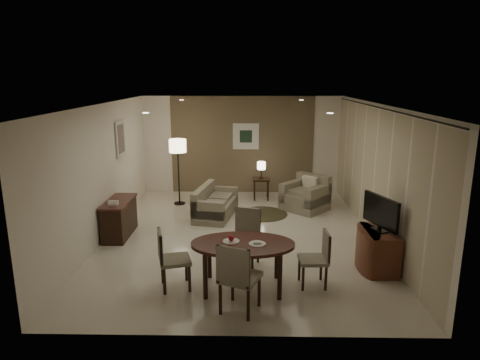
{
  "coord_description": "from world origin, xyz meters",
  "views": [
    {
      "loc": [
        0.16,
        -8.33,
        3.24
      ],
      "look_at": [
        0.0,
        0.2,
        1.15
      ],
      "focal_mm": 32.0,
      "sensor_mm": 36.0,
      "label": 1
    }
  ],
  "objects_px": {
    "tv_cabinet": "(379,250)",
    "chair_far": "(244,239)",
    "chair_near": "(240,276)",
    "chair_right": "(313,259)",
    "floor_lamp": "(179,172)",
    "sofa": "(216,202)",
    "side_table": "(261,189)",
    "armchair": "(305,193)",
    "chair_left": "(175,259)",
    "console_desk": "(119,218)",
    "dining_table": "(243,266)"
  },
  "relations": [
    {
      "from": "chair_left",
      "to": "chair_right",
      "type": "height_order",
      "value": "chair_left"
    },
    {
      "from": "dining_table",
      "to": "chair_near",
      "type": "distance_m",
      "value": 0.67
    },
    {
      "from": "tv_cabinet",
      "to": "chair_far",
      "type": "height_order",
      "value": "chair_far"
    },
    {
      "from": "tv_cabinet",
      "to": "chair_near",
      "type": "height_order",
      "value": "chair_near"
    },
    {
      "from": "dining_table",
      "to": "armchair",
      "type": "bearing_deg",
      "value": 69.9
    },
    {
      "from": "chair_left",
      "to": "chair_near",
      "type": "bearing_deg",
      "value": -138.19
    },
    {
      "from": "chair_far",
      "to": "armchair",
      "type": "xyz_separation_m",
      "value": [
        1.47,
        3.23,
        -0.07
      ]
    },
    {
      "from": "console_desk",
      "to": "tv_cabinet",
      "type": "xyz_separation_m",
      "value": [
        4.89,
        -1.5,
        -0.03
      ]
    },
    {
      "from": "console_desk",
      "to": "chair_right",
      "type": "bearing_deg",
      "value": -29.76
    },
    {
      "from": "sofa",
      "to": "chair_near",
      "type": "bearing_deg",
      "value": -160.07
    },
    {
      "from": "chair_far",
      "to": "side_table",
      "type": "relative_size",
      "value": 1.74
    },
    {
      "from": "armchair",
      "to": "chair_left",
      "type": "bearing_deg",
      "value": -79.24
    },
    {
      "from": "sofa",
      "to": "side_table",
      "type": "bearing_deg",
      "value": -26.14
    },
    {
      "from": "chair_right",
      "to": "sofa",
      "type": "distance_m",
      "value": 3.83
    },
    {
      "from": "chair_right",
      "to": "sofa",
      "type": "bearing_deg",
      "value": -154.96
    },
    {
      "from": "dining_table",
      "to": "chair_far",
      "type": "distance_m",
      "value": 0.82
    },
    {
      "from": "dining_table",
      "to": "sofa",
      "type": "xyz_separation_m",
      "value": [
        -0.68,
        3.51,
        -0.02
      ]
    },
    {
      "from": "tv_cabinet",
      "to": "side_table",
      "type": "relative_size",
      "value": 1.58
    },
    {
      "from": "chair_left",
      "to": "sofa",
      "type": "relative_size",
      "value": 0.63
    },
    {
      "from": "chair_left",
      "to": "armchair",
      "type": "distance_m",
      "value": 4.77
    },
    {
      "from": "chair_right",
      "to": "floor_lamp",
      "type": "height_order",
      "value": "floor_lamp"
    },
    {
      "from": "chair_right",
      "to": "sofa",
      "type": "relative_size",
      "value": 0.59
    },
    {
      "from": "sofa",
      "to": "side_table",
      "type": "relative_size",
      "value": 2.64
    },
    {
      "from": "tv_cabinet",
      "to": "chair_far",
      "type": "bearing_deg",
      "value": 177.55
    },
    {
      "from": "chair_far",
      "to": "armchair",
      "type": "distance_m",
      "value": 3.55
    },
    {
      "from": "chair_near",
      "to": "armchair",
      "type": "height_order",
      "value": "chair_near"
    },
    {
      "from": "tv_cabinet",
      "to": "armchair",
      "type": "bearing_deg",
      "value": 103.98
    },
    {
      "from": "side_table",
      "to": "armchair",
      "type": "bearing_deg",
      "value": -41.33
    },
    {
      "from": "dining_table",
      "to": "chair_right",
      "type": "height_order",
      "value": "chair_right"
    },
    {
      "from": "console_desk",
      "to": "chair_right",
      "type": "distance_m",
      "value": 4.24
    },
    {
      "from": "chair_far",
      "to": "floor_lamp",
      "type": "distance_m",
      "value": 4.06
    },
    {
      "from": "armchair",
      "to": "side_table",
      "type": "bearing_deg",
      "value": -178.6
    },
    {
      "from": "console_desk",
      "to": "chair_near",
      "type": "distance_m",
      "value": 3.84
    },
    {
      "from": "sofa",
      "to": "console_desk",
      "type": "bearing_deg",
      "value": 135.29
    },
    {
      "from": "console_desk",
      "to": "chair_near",
      "type": "height_order",
      "value": "chair_near"
    },
    {
      "from": "floor_lamp",
      "to": "armchair",
      "type": "bearing_deg",
      "value": -7.74
    },
    {
      "from": "chair_near",
      "to": "chair_right",
      "type": "height_order",
      "value": "chair_near"
    },
    {
      "from": "tv_cabinet",
      "to": "chair_left",
      "type": "relative_size",
      "value": 0.95
    },
    {
      "from": "chair_far",
      "to": "side_table",
      "type": "xyz_separation_m",
      "value": [
        0.41,
        4.16,
        -0.21
      ]
    },
    {
      "from": "dining_table",
      "to": "chair_left",
      "type": "distance_m",
      "value": 1.05
    },
    {
      "from": "console_desk",
      "to": "side_table",
      "type": "height_order",
      "value": "console_desk"
    },
    {
      "from": "dining_table",
      "to": "floor_lamp",
      "type": "bearing_deg",
      "value": 110.74
    },
    {
      "from": "dining_table",
      "to": "chair_right",
      "type": "relative_size",
      "value": 1.81
    },
    {
      "from": "dining_table",
      "to": "sofa",
      "type": "relative_size",
      "value": 1.06
    },
    {
      "from": "chair_far",
      "to": "chair_left",
      "type": "xyz_separation_m",
      "value": [
        -1.06,
        -0.82,
        -0.02
      ]
    },
    {
      "from": "tv_cabinet",
      "to": "chair_far",
      "type": "xyz_separation_m",
      "value": [
        -2.3,
        0.1,
        0.15
      ]
    },
    {
      "from": "tv_cabinet",
      "to": "sofa",
      "type": "relative_size",
      "value": 0.6
    },
    {
      "from": "chair_far",
      "to": "sofa",
      "type": "relative_size",
      "value": 0.66
    },
    {
      "from": "tv_cabinet",
      "to": "chair_far",
      "type": "distance_m",
      "value": 2.3
    },
    {
      "from": "console_desk",
      "to": "dining_table",
      "type": "xyz_separation_m",
      "value": [
        2.58,
        -2.22,
        -0.0
      ]
    }
  ]
}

